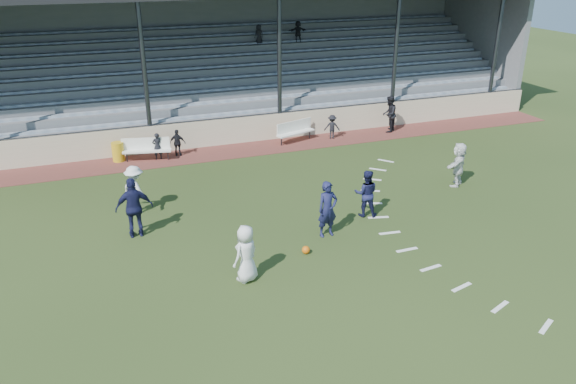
% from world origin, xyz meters
% --- Properties ---
extents(ground, '(90.00, 90.00, 0.00)m').
position_xyz_m(ground, '(0.00, 0.00, 0.00)').
color(ground, '#273716').
rests_on(ground, ground).
extents(cinder_track, '(34.00, 2.00, 0.02)m').
position_xyz_m(cinder_track, '(0.00, 10.50, 0.01)').
color(cinder_track, '#5A2924').
rests_on(cinder_track, ground).
extents(retaining_wall, '(34.00, 0.18, 1.20)m').
position_xyz_m(retaining_wall, '(0.00, 11.55, 0.60)').
color(retaining_wall, beige).
rests_on(retaining_wall, ground).
extents(bench_left, '(2.04, 0.89, 0.95)m').
position_xyz_m(bench_left, '(-3.34, 10.64, 0.58)').
color(bench_left, white).
rests_on(bench_left, cinder_track).
extents(bench_right, '(2.02, 1.08, 0.95)m').
position_xyz_m(bench_right, '(3.45, 10.83, 0.58)').
color(bench_right, white).
rests_on(bench_right, cinder_track).
extents(trash_bin, '(0.51, 0.51, 0.81)m').
position_xyz_m(trash_bin, '(-4.49, 10.92, 0.43)').
color(trash_bin, gold).
rests_on(trash_bin, cinder_track).
extents(football, '(0.24, 0.24, 0.24)m').
position_xyz_m(football, '(-0.05, 0.85, 0.12)').
color(football, '#CC5B0C').
rests_on(football, ground).
extents(player_white_lead, '(0.94, 0.84, 1.61)m').
position_xyz_m(player_white_lead, '(-2.09, 0.09, 0.81)').
color(player_white_lead, silver).
rests_on(player_white_lead, ground).
extents(player_navy_lead, '(0.69, 0.48, 1.79)m').
position_xyz_m(player_navy_lead, '(1.00, 1.70, 0.90)').
color(player_navy_lead, '#16183D').
rests_on(player_navy_lead, ground).
extents(player_navy_mid, '(0.96, 0.88, 1.61)m').
position_xyz_m(player_navy_mid, '(2.78, 2.56, 0.81)').
color(player_navy_mid, '#16183D').
rests_on(player_navy_mid, ground).
extents(player_white_wing, '(1.12, 1.25, 1.68)m').
position_xyz_m(player_white_wing, '(-4.35, 5.47, 0.84)').
color(player_white_wing, silver).
rests_on(player_white_wing, ground).
extents(player_navy_wing, '(1.14, 0.48, 1.93)m').
position_xyz_m(player_navy_wing, '(-4.56, 3.73, 0.97)').
color(player_navy_wing, '#16183D').
rests_on(player_navy_wing, ground).
extents(player_white_back, '(1.52, 1.37, 1.68)m').
position_xyz_m(player_white_back, '(7.28, 3.74, 0.84)').
color(player_white_back, silver).
rests_on(player_white_back, ground).
extents(official, '(1.07, 1.09, 1.77)m').
position_xyz_m(official, '(8.29, 10.64, 0.91)').
color(official, black).
rests_on(official, cinder_track).
extents(sub_left_near, '(0.45, 0.32, 1.15)m').
position_xyz_m(sub_left_near, '(-2.89, 10.57, 0.60)').
color(sub_left_near, black).
rests_on(sub_left_near, cinder_track).
extents(sub_left_far, '(0.74, 0.54, 1.17)m').
position_xyz_m(sub_left_far, '(-2.01, 10.70, 0.60)').
color(sub_left_far, black).
rests_on(sub_left_far, cinder_track).
extents(sub_right, '(0.84, 0.66, 1.13)m').
position_xyz_m(sub_right, '(5.24, 10.62, 0.59)').
color(sub_right, black).
rests_on(sub_right, cinder_track).
extents(grandstand, '(34.60, 9.00, 6.61)m').
position_xyz_m(grandstand, '(0.00, 16.26, 2.20)').
color(grandstand, slate).
rests_on(grandstand, ground).
extents(penalty_arc, '(3.89, 14.63, 0.01)m').
position_xyz_m(penalty_arc, '(4.12, 0.00, 0.01)').
color(penalty_arc, silver).
rests_on(penalty_arc, ground).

